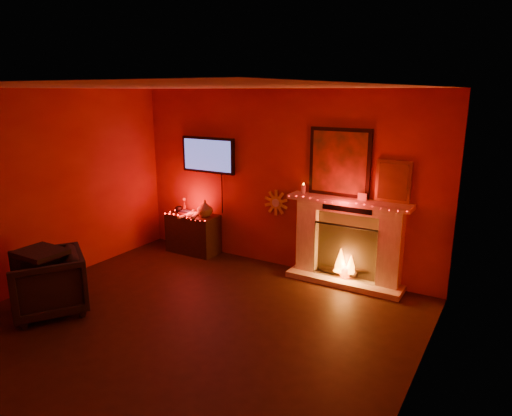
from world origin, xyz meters
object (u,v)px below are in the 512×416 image
at_px(tv, 208,155).
at_px(armchair, 48,283).
at_px(console_table, 194,231).
at_px(fireplace, 347,233).
at_px(sunburst_clock, 276,203).

distance_m(tv, armchair, 3.12).
xyz_separation_m(tv, armchair, (-0.38, -2.83, -1.26)).
relative_size(tv, console_table, 1.33).
height_order(fireplace, sunburst_clock, fireplace).
bearing_deg(console_table, tv, 44.01).
distance_m(sunburst_clock, console_table, 1.59).
xyz_separation_m(fireplace, armchair, (-2.82, -2.76, -0.34)).
bearing_deg(console_table, fireplace, 2.81).
bearing_deg(sunburst_clock, tv, -178.76).
bearing_deg(sunburst_clock, fireplace, -4.37).
height_order(tv, sunburst_clock, tv).
distance_m(tv, sunburst_clock, 1.41).
distance_m(console_table, armchair, 2.64).
relative_size(fireplace, armchair, 2.59).
relative_size(tv, sunburst_clock, 3.10).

